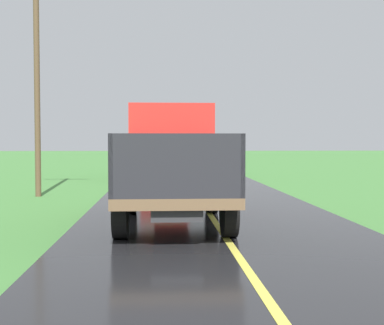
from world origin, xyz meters
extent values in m
cube|color=#2D2D30|center=(-0.98, 10.02, 0.68)|extent=(0.90, 5.51, 0.24)
cube|color=brown|center=(-0.98, 10.02, 0.88)|extent=(2.30, 5.80, 0.20)
cube|color=red|center=(-0.98, 11.97, 1.93)|extent=(2.10, 1.90, 1.90)
cube|color=black|center=(-0.98, 12.93, 2.26)|extent=(1.78, 0.02, 0.76)
cube|color=#232328|center=(-2.09, 9.05, 1.53)|extent=(0.08, 3.85, 1.10)
cube|color=#232328|center=(0.13, 9.05, 1.53)|extent=(0.08, 3.85, 1.10)
cube|color=#232328|center=(-0.98, 7.16, 1.53)|extent=(2.30, 0.08, 1.10)
cube|color=#232328|center=(-0.98, 10.93, 1.53)|extent=(2.30, 0.08, 1.10)
cylinder|color=black|center=(-2.03, 11.82, 0.58)|extent=(0.28, 1.00, 1.00)
cylinder|color=black|center=(0.07, 11.82, 0.58)|extent=(0.28, 1.00, 1.00)
cylinder|color=black|center=(-2.03, 8.43, 0.58)|extent=(0.28, 1.00, 1.00)
cylinder|color=black|center=(0.07, 8.43, 0.58)|extent=(0.28, 1.00, 1.00)
ellipsoid|color=#BAD221|center=(-1.79, 10.58, 1.15)|extent=(0.54, 0.70, 0.45)
ellipsoid|color=#BDD427|center=(-1.70, 7.79, 1.81)|extent=(0.43, 0.55, 0.52)
ellipsoid|color=gold|center=(-1.37, 8.18, 1.50)|extent=(0.42, 0.39, 0.44)
ellipsoid|color=#B3D12B|center=(-1.48, 7.87, 1.45)|extent=(0.43, 0.40, 0.51)
ellipsoid|color=#ACCF1E|center=(-0.90, 8.93, 1.13)|extent=(0.46, 0.57, 0.46)
ellipsoid|color=gold|center=(-1.20, 7.96, 1.79)|extent=(0.49, 0.46, 0.44)
ellipsoid|color=#C0CE2E|center=(-1.53, 9.46, 1.50)|extent=(0.48, 0.48, 0.38)
ellipsoid|color=#B1D023|center=(-1.47, 10.51, 1.47)|extent=(0.57, 0.65, 0.44)
ellipsoid|color=gold|center=(-1.17, 9.69, 1.46)|extent=(0.54, 0.69, 0.40)
ellipsoid|color=#C2D525|center=(-1.67, 9.71, 1.77)|extent=(0.48, 0.45, 0.39)
ellipsoid|color=#C3CF22|center=(-1.57, 10.55, 1.17)|extent=(0.45, 0.42, 0.40)
ellipsoid|color=#BCCE22|center=(-0.96, 9.51, 1.82)|extent=(0.47, 0.60, 0.50)
ellipsoid|color=gold|center=(-0.83, 10.61, 1.19)|extent=(0.59, 0.56, 0.42)
ellipsoid|color=#ADD120|center=(-1.40, 8.59, 1.84)|extent=(0.48, 0.60, 0.46)
cube|color=#2D2D30|center=(-1.06, 25.54, 0.68)|extent=(0.90, 5.51, 0.24)
cube|color=brown|center=(-1.06, 25.54, 0.88)|extent=(2.30, 5.80, 0.20)
cube|color=#197A4C|center=(-1.06, 27.49, 1.93)|extent=(2.10, 1.90, 1.90)
cube|color=black|center=(-1.06, 28.44, 2.26)|extent=(1.79, 0.02, 0.76)
cube|color=maroon|center=(-2.17, 24.56, 1.53)|extent=(0.08, 3.85, 1.10)
cube|color=maroon|center=(0.05, 24.56, 1.53)|extent=(0.08, 3.85, 1.10)
cube|color=maroon|center=(-1.06, 22.68, 1.53)|extent=(2.30, 0.08, 1.10)
cube|color=maroon|center=(-1.06, 26.45, 1.53)|extent=(2.30, 0.08, 1.10)
cylinder|color=black|center=(-2.11, 27.34, 0.58)|extent=(0.28, 1.00, 1.00)
cylinder|color=black|center=(-0.01, 27.34, 0.58)|extent=(0.28, 1.00, 1.00)
cylinder|color=black|center=(-2.11, 23.94, 0.58)|extent=(0.28, 1.00, 1.00)
cylinder|color=black|center=(-0.01, 23.94, 0.58)|extent=(0.28, 1.00, 1.00)
ellipsoid|color=#BAD61E|center=(-1.58, 23.97, 1.78)|extent=(0.59, 0.60, 0.48)
ellipsoid|color=#B8D029|center=(-1.68, 25.30, 1.84)|extent=(0.56, 0.56, 0.41)
ellipsoid|color=gold|center=(-0.65, 23.05, 1.12)|extent=(0.43, 0.51, 0.37)
ellipsoid|color=#BDD429|center=(-0.95, 23.61, 1.46)|extent=(0.56, 0.57, 0.51)
ellipsoid|color=#B3CC29|center=(-1.92, 23.04, 1.46)|extent=(0.52, 0.65, 0.51)
ellipsoid|color=gold|center=(-1.32, 23.27, 1.45)|extent=(0.60, 0.68, 0.52)
ellipsoid|color=gold|center=(-1.73, 23.60, 1.77)|extent=(0.52, 0.65, 0.36)
ellipsoid|color=#B8D41F|center=(-0.48, 25.34, 1.77)|extent=(0.53, 0.59, 0.47)
ellipsoid|color=#C1D01D|center=(-1.15, 25.77, 1.79)|extent=(0.55, 0.70, 0.48)
ellipsoid|color=#B5C829|center=(-1.84, 24.23, 1.19)|extent=(0.45, 0.41, 0.39)
ellipsoid|color=#B5D029|center=(-1.12, 25.86, 1.16)|extent=(0.41, 0.51, 0.47)
ellipsoid|color=gold|center=(-0.23, 23.06, 1.15)|extent=(0.50, 0.50, 0.42)
cylinder|color=brown|center=(-5.55, 16.85, 4.00)|extent=(0.20, 0.20, 7.99)
camera|label=1|loc=(-1.26, -1.44, 1.95)|focal=48.02mm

